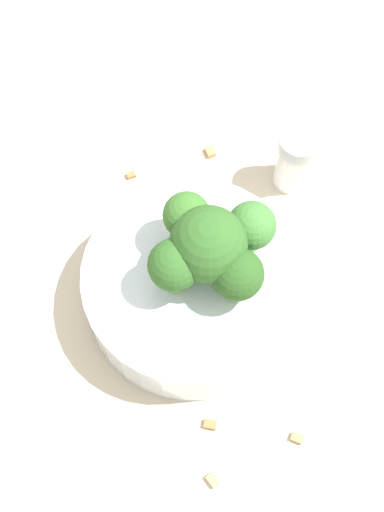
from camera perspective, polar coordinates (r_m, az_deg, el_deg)
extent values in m
plane|color=beige|center=(0.56, 0.00, -3.44)|extent=(3.00, 3.00, 0.00)
cylinder|color=silver|center=(0.54, 0.00, -2.50)|extent=(0.16, 0.16, 0.05)
cylinder|color=#7A9E5B|center=(0.51, 1.10, 0.05)|extent=(0.02, 0.02, 0.03)
sphere|color=#2D5B23|center=(0.48, 1.15, 1.18)|extent=(0.05, 0.05, 0.05)
cylinder|color=#7A9E5B|center=(0.51, -0.42, 2.24)|extent=(0.02, 0.02, 0.03)
sphere|color=#386B28|center=(0.50, -0.44, 3.28)|extent=(0.03, 0.03, 0.03)
cylinder|color=#84AD66|center=(0.50, -1.52, -1.39)|extent=(0.02, 0.02, 0.03)
sphere|color=#2D5B23|center=(0.48, -1.57, -0.49)|extent=(0.04, 0.04, 0.04)
cylinder|color=#7A9E5B|center=(0.50, 3.54, -2.26)|extent=(0.03, 0.03, 0.02)
sphere|color=#28511E|center=(0.48, 3.65, -1.46)|extent=(0.04, 0.04, 0.04)
cylinder|color=#8EB770|center=(0.51, 4.65, 1.51)|extent=(0.02, 0.02, 0.02)
sphere|color=#3D7533|center=(0.50, 4.81, 2.43)|extent=(0.03, 0.03, 0.03)
cylinder|color=silver|center=(0.59, 8.16, 7.29)|extent=(0.03, 0.03, 0.05)
cylinder|color=#B7B7BC|center=(0.57, 8.55, 8.87)|extent=(0.03, 0.03, 0.01)
cube|color=olive|center=(0.53, 1.47, -13.27)|extent=(0.01, 0.01, 0.01)
cube|color=#AD7F4C|center=(0.62, 1.46, 8.45)|extent=(0.01, 0.01, 0.01)
cube|color=olive|center=(0.61, -4.91, 6.55)|extent=(0.01, 0.01, 0.01)
cube|color=#AD7F4C|center=(0.53, 8.42, -14.18)|extent=(0.01, 0.01, 0.01)
cube|color=tan|center=(0.52, 1.67, -17.46)|extent=(0.01, 0.01, 0.01)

